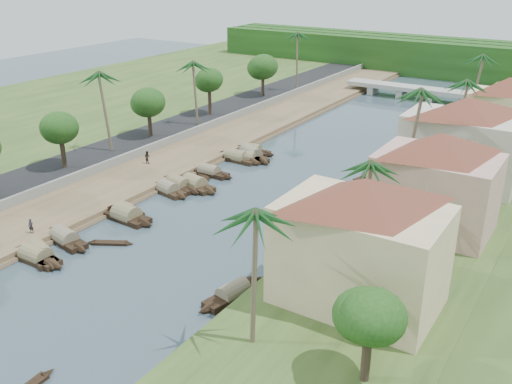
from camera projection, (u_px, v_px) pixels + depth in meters
The scene contains 45 objects.
ground at pixel (183, 243), 55.77m from camera, with size 220.00×220.00×0.00m, color #374853.
left_bank at pixel (185, 155), 79.14m from camera, with size 10.00×180.00×0.80m, color brown.
right_bank at pixel (437, 209), 61.72m from camera, with size 16.00×180.00×1.20m, color #2E451B.
road at pixel (139, 143), 83.24m from camera, with size 8.00×180.00×1.40m, color black.
retaining_wall at pixel (161, 144), 80.86m from camera, with size 0.40×180.00×1.10m, color gray.
far_left_fill at pixel (23, 118), 96.38m from camera, with size 45.00×220.00×1.35m, color #2E451B.
treeline at pixel (456, 59), 132.19m from camera, with size 120.00×14.00×8.00m.
bridge at pixel (417, 90), 111.23m from camera, with size 28.00×4.00×2.40m.
building_near at pixel (361, 241), 42.35m from camera, with size 14.85×14.85×10.20m.
building_mid at pixel (436, 181), 54.43m from camera, with size 14.11×14.11×9.70m.
building_far at pixel (463, 140), 65.74m from camera, with size 15.59×15.59×10.20m.
building_distant at pixel (505, 109), 81.02m from camera, with size 12.62×12.62×9.20m.
sampan_1 at pixel (40, 254), 52.89m from camera, with size 7.45×3.94×2.18m.
sampan_2 at pixel (35, 257), 52.41m from camera, with size 7.71×1.84×2.06m.
sampan_3 at pixel (65, 239), 55.77m from camera, with size 8.09×3.03×2.15m.
sampan_4 at pixel (126, 211), 61.92m from camera, with size 6.20×1.99×1.80m.
sampan_5 at pixel (126, 216), 60.62m from camera, with size 8.03×2.52×2.50m.
sampan_6 at pixel (168, 190), 67.42m from camera, with size 7.23×3.13×2.12m.
sampan_7 at pixel (178, 185), 68.95m from camera, with size 8.26×3.29×2.16m.
sampan_8 at pixel (194, 185), 68.89m from camera, with size 8.07×3.41×2.41m.
sampan_9 at pixel (209, 172), 73.00m from camera, with size 7.73×1.77×1.98m.
sampan_10 at pixel (237, 158), 78.09m from camera, with size 8.38×2.20×2.28m.
sampan_11 at pixel (246, 159), 77.82m from camera, with size 7.38×3.62×2.10m.
sampan_12 at pixel (251, 154), 79.57m from camera, with size 9.36×5.75×2.27m.
sampan_13 at pixel (252, 151), 80.93m from camera, with size 7.53×2.07×2.06m.
sampan_14 at pixel (233, 293), 46.73m from camera, with size 2.97×7.93×1.93m.
sampan_15 at pixel (294, 245), 54.49m from camera, with size 3.46×7.33×1.97m.
sampan_16 at pixel (375, 176), 71.70m from camera, with size 4.06×9.14×2.20m.
canoe_1 at pixel (110, 243), 55.53m from camera, with size 4.47×2.98×0.76m.
canoe_2 at pixel (201, 175), 72.81m from camera, with size 4.58×2.90×0.70m.
palm_0 at pixel (253, 215), 35.91m from camera, with size 3.20×3.20×11.47m.
palm_1 at pixel (367, 165), 49.02m from camera, with size 3.20×3.20×9.89m.
palm_2 at pixel (414, 93), 59.46m from camera, with size 3.20×3.20×13.45m.
palm_3 at pixel (462, 83), 72.57m from camera, with size 3.20×3.20×11.65m.
palm_5 at pixel (103, 76), 74.12m from camera, with size 3.20×3.20×11.99m.
palm_6 at pixel (195, 64), 86.42m from camera, with size 3.20×3.20×11.17m.
palm_7 at pixel (478, 57), 86.75m from camera, with size 3.20×3.20×12.34m.
palm_8 at pixel (298, 35), 108.46m from camera, with size 3.20×3.20×12.54m.
tree_2 at pixel (60, 129), 69.99m from camera, with size 4.61×4.61×6.97m.
tree_3 at pixel (148, 103), 82.42m from camera, with size 4.92×4.92×7.02m.
tree_4 at pixel (209, 81), 93.59m from camera, with size 4.51×4.51×7.60m.
tree_5 at pixel (263, 68), 106.84m from camera, with size 5.44×5.44×7.56m.
tree_7 at pixel (370, 317), 34.32m from camera, with size 4.05×4.05×6.43m.
person_near at pixel (31, 226), 55.76m from camera, with size 0.55×0.36×1.50m, color #24232B.
person_far at pixel (147, 157), 74.62m from camera, with size 0.81×0.63×1.67m, color #2B231E.
Camera 1 is at (32.66, -38.00, 26.00)m, focal length 40.00 mm.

